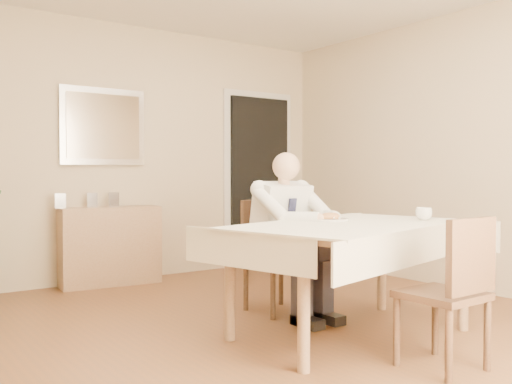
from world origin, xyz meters
TOP-DOWN VIEW (x-y plane):
  - room at (0.00, 0.00)m, footprint 5.00×5.02m
  - doorway at (1.55, 2.46)m, footprint 0.96×0.07m
  - mirror at (-0.35, 2.47)m, footprint 0.86×0.04m
  - dining_table at (0.31, -0.30)m, footprint 1.95×1.42m
  - chair_far at (0.31, 0.58)m, footprint 0.41×0.41m
  - chair_near at (0.26, -1.13)m, footprint 0.41×0.41m
  - seated_man at (0.31, 0.30)m, footprint 0.48×0.72m
  - plate at (0.34, -0.08)m, footprint 0.26×0.26m
  - food at (0.34, -0.08)m, footprint 0.14×0.14m
  - knife at (0.38, -0.14)m, footprint 0.01×0.13m
  - fork at (0.30, -0.14)m, footprint 0.01×0.13m
  - coffee_mug at (0.91, -0.43)m, footprint 0.14×0.14m
  - sideboard at (-0.35, 2.32)m, footprint 0.97×0.41m
  - photo_frame_left at (-0.82, 2.34)m, footprint 0.10×0.02m
  - photo_frame_center at (-0.49, 2.39)m, footprint 0.10×0.02m
  - photo_frame_right at (-0.29, 2.35)m, footprint 0.10×0.02m

SIDE VIEW (x-z plane):
  - sideboard at x=-0.35m, z-range 0.00..0.76m
  - chair_near at x=0.26m, z-range 0.05..0.90m
  - chair_far at x=0.31m, z-range 0.05..0.93m
  - dining_table at x=0.31m, z-range 0.29..1.04m
  - seated_man at x=0.31m, z-range 0.07..1.31m
  - plate at x=0.34m, z-range 0.75..0.77m
  - knife at x=0.38m, z-range 0.77..0.78m
  - fork at x=0.30m, z-range 0.77..0.78m
  - food at x=0.34m, z-range 0.76..0.81m
  - coffee_mug at x=0.91m, z-range 0.75..0.84m
  - photo_frame_left at x=-0.82m, z-range 0.76..0.90m
  - photo_frame_center at x=-0.49m, z-range 0.76..0.90m
  - photo_frame_right at x=-0.29m, z-range 0.76..0.90m
  - doorway at x=1.55m, z-range -0.05..2.05m
  - room at x=0.00m, z-range 0.00..2.60m
  - mirror at x=-0.35m, z-range 1.17..1.93m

